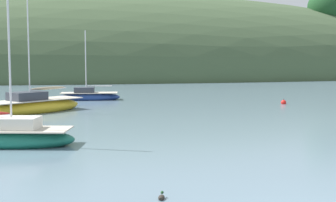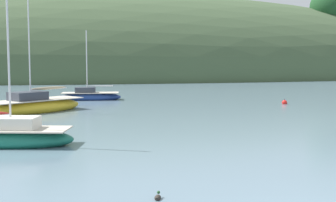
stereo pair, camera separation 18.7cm
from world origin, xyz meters
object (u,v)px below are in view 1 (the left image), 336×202
at_px(sailboat_blue_center, 34,106).
at_px(sailboat_red_portside, 6,137).
at_px(mooring_buoy_inner, 284,103).
at_px(sailboat_orange_cutter, 89,96).
at_px(duck_straggler, 161,197).

height_order(sailboat_blue_center, sailboat_red_portside, sailboat_blue_center).
distance_m(sailboat_red_portside, mooring_buoy_inner, 24.99).
bearing_deg(sailboat_blue_center, sailboat_red_portside, -91.17).
distance_m(sailboat_blue_center, sailboat_red_portside, 12.82).
bearing_deg(sailboat_red_portside, sailboat_orange_cutter, 78.41).
height_order(sailboat_orange_cutter, mooring_buoy_inner, sailboat_orange_cutter).
height_order(sailboat_blue_center, mooring_buoy_inner, sailboat_blue_center).
bearing_deg(mooring_buoy_inner, sailboat_blue_center, -174.90).
relative_size(sailboat_blue_center, sailboat_red_portside, 1.16).
xyz_separation_m(sailboat_orange_cutter, duck_straggler, (0.96, -30.83, -0.29)).
relative_size(sailboat_orange_cutter, duck_straggler, 15.57).
bearing_deg(sailboat_blue_center, duck_straggler, -76.94).
distance_m(sailboat_red_portside, duck_straggler, 10.72).
height_order(sailboat_red_portside, mooring_buoy_inner, sailboat_red_portside).
bearing_deg(sailboat_blue_center, mooring_buoy_inner, 5.10).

